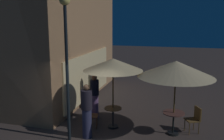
# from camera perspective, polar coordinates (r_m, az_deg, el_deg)

# --- Properties ---
(cafe_building) EXTENTS (7.86, 8.95, 9.42)m
(cafe_building) POSITION_cam_1_polar(r_m,az_deg,el_deg) (12.40, -20.43, 14.47)
(cafe_building) COLOR #A57A52
(cafe_building) RESTS_ON ground
(street_lamp_near_corner) EXTENTS (0.33, 0.33, 4.60)m
(street_lamp_near_corner) POSITION_cam_1_polar(r_m,az_deg,el_deg) (7.90, -10.21, 6.26)
(street_lamp_near_corner) COLOR black
(street_lamp_near_corner) RESTS_ON ground
(cafe_table_0) EXTENTS (0.73, 0.73, 0.78)m
(cafe_table_0) POSITION_cam_1_polar(r_m,az_deg,el_deg) (9.06, 13.55, -10.45)
(cafe_table_0) COLOR black
(cafe_table_0) RESTS_ON ground
(cafe_table_1) EXTENTS (0.62, 0.62, 0.74)m
(cafe_table_1) POSITION_cam_1_polar(r_m,az_deg,el_deg) (9.37, 0.22, -9.86)
(cafe_table_1) COLOR black
(cafe_table_1) RESTS_ON ground
(patio_umbrella_0) EXTENTS (2.52, 2.52, 2.55)m
(patio_umbrella_0) POSITION_cam_1_polar(r_m,az_deg,el_deg) (8.59, 14.07, 0.18)
(patio_umbrella_0) COLOR black
(patio_umbrella_0) RESTS_ON ground
(patio_umbrella_1) EXTENTS (2.10, 2.10, 2.54)m
(patio_umbrella_1) POSITION_cam_1_polar(r_m,az_deg,el_deg) (8.87, 0.23, 1.16)
(patio_umbrella_1) COLOR black
(patio_umbrella_1) RESTS_ON ground
(cafe_chair_0) EXTENTS (0.58, 0.58, 0.91)m
(cafe_chair_0) POSITION_cam_1_polar(r_m,az_deg,el_deg) (9.41, 17.98, -10.01)
(cafe_chair_0) COLOR brown
(cafe_chair_0) RESTS_ON ground
(cafe_chair_1) EXTENTS (0.53, 0.53, 0.89)m
(cafe_chair_1) POSITION_cam_1_polar(r_m,az_deg,el_deg) (9.39, -5.07, -9.65)
(cafe_chair_1) COLOR brown
(cafe_chair_1) RESTS_ON ground
(patron_standing_0) EXTENTS (0.35, 0.35, 1.75)m
(patron_standing_0) POSITION_cam_1_polar(r_m,az_deg,el_deg) (10.14, -3.90, -5.89)
(patron_standing_0) COLOR #5D4168
(patron_standing_0) RESTS_ON ground
(patron_standing_1) EXTENTS (0.38, 0.38, 1.70)m
(patron_standing_1) POSITION_cam_1_polar(r_m,az_deg,el_deg) (11.20, -4.29, -4.41)
(patron_standing_1) COLOR #461F17
(patron_standing_1) RESTS_ON ground
(patron_standing_2) EXTENTS (0.37, 0.37, 1.82)m
(patron_standing_2) POSITION_cam_1_polar(r_m,az_deg,el_deg) (8.51, -5.65, -9.14)
(patron_standing_2) COLOR #2C2E4B
(patron_standing_2) RESTS_ON ground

